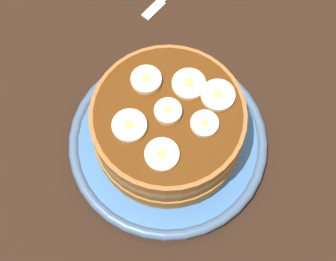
{
  "coord_description": "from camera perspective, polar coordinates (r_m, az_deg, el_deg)",
  "views": [
    {
      "loc": [
        -14.2,
        -15.12,
        56.11
      ],
      "look_at": [
        0.0,
        0.0,
        4.58
      ],
      "focal_mm": 54.72,
      "sensor_mm": 36.0,
      "label": 1
    }
  ],
  "objects": [
    {
      "name": "plate",
      "position": [
        0.59,
        -0.0,
        -1.26
      ],
      "size": [
        22.74,
        22.74,
        2.05
      ],
      "color": "#3F72B2",
      "rests_on": "ground_plane"
    },
    {
      "name": "banana_slice_1",
      "position": [
        0.51,
        4.08,
        0.74
      ],
      "size": [
        2.84,
        2.84,
        0.72
      ],
      "color": "#F0ECC3",
      "rests_on": "pancake_stack"
    },
    {
      "name": "pancake_stack",
      "position": [
        0.55,
        -0.13,
        0.43
      ],
      "size": [
        16.48,
        16.9,
        7.61
      ],
      "color": "#BC763E",
      "rests_on": "plate"
    },
    {
      "name": "ground_plane",
      "position": [
        0.61,
        -0.0,
        -2.13
      ],
      "size": [
        140.0,
        140.0,
        3.0
      ],
      "primitive_type": "cube",
      "color": "black"
    },
    {
      "name": "banana_slice_6",
      "position": [
        0.52,
        5.57,
        3.9
      ],
      "size": [
        3.52,
        3.52,
        0.72
      ],
      "color": "#EFE1C4",
      "rests_on": "pancake_stack"
    },
    {
      "name": "banana_slice_0",
      "position": [
        0.51,
        -0.04,
        1.52
      ],
      "size": [
        2.79,
        2.79,
        0.95
      ],
      "color": "#F1E7BD",
      "rests_on": "pancake_stack"
    },
    {
      "name": "banana_slice_4",
      "position": [
        0.53,
        -2.44,
        5.62
      ],
      "size": [
        3.18,
        3.18,
        0.9
      ],
      "color": "#F9E3BF",
      "rests_on": "pancake_stack"
    },
    {
      "name": "banana_slice_5",
      "position": [
        0.51,
        -4.31,
        0.51
      ],
      "size": [
        3.5,
        3.5,
        0.79
      ],
      "color": "#EFEAC4",
      "rests_on": "pancake_stack"
    },
    {
      "name": "banana_slice_3",
      "position": [
        0.52,
        2.33,
        5.16
      ],
      "size": [
        3.5,
        3.5,
        0.76
      ],
      "color": "#FCEFB7",
      "rests_on": "pancake_stack"
    },
    {
      "name": "banana_slice_2",
      "position": [
        0.49,
        -0.68,
        -2.71
      ],
      "size": [
        3.4,
        3.4,
        0.69
      ],
      "color": "#EBF0C0",
      "rests_on": "pancake_stack"
    }
  ]
}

